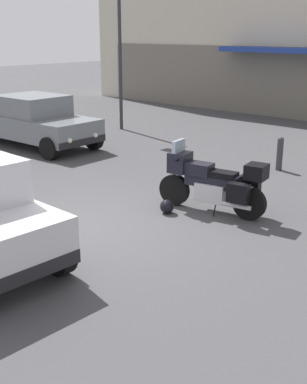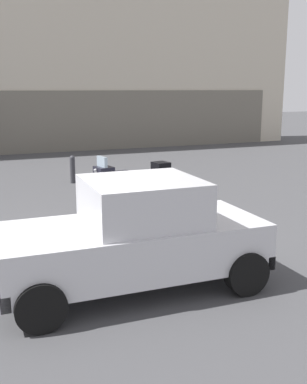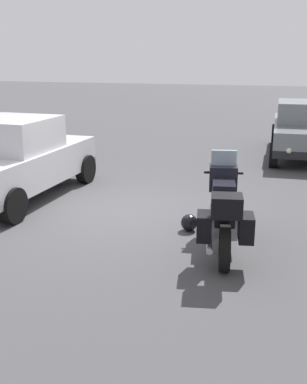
# 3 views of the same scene
# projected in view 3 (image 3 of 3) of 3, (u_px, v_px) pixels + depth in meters

# --- Properties ---
(ground_plane) EXTENTS (80.00, 80.00, 0.00)m
(ground_plane) POSITION_uv_depth(u_px,v_px,m) (119.00, 210.00, 9.08)
(ground_plane) COLOR #424244
(motorcycle) EXTENTS (2.25, 0.95, 1.36)m
(motorcycle) POSITION_uv_depth(u_px,v_px,m) (224.00, 209.00, 7.09)
(motorcycle) COLOR black
(motorcycle) RESTS_ON ground
(helmet) EXTENTS (0.28, 0.28, 0.28)m
(helmet) POSITION_uv_depth(u_px,v_px,m) (189.00, 223.00, 7.96)
(helmet) COLOR black
(helmet) RESTS_ON ground
(car_hatchback_near) EXTENTS (3.90, 1.85, 1.64)m
(car_hatchback_near) POSITION_uv_depth(u_px,v_px,m) (17.00, 159.00, 9.65)
(car_hatchback_near) COLOR silver
(car_hatchback_near) RESTS_ON ground
(car_sedan_far) EXTENTS (4.63, 2.08, 1.56)m
(car_sedan_far) POSITION_uv_depth(u_px,v_px,m) (306.00, 129.00, 13.76)
(car_sedan_far) COLOR slate
(car_sedan_far) RESTS_ON ground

